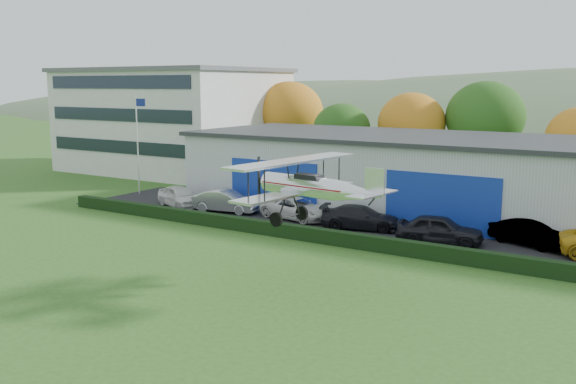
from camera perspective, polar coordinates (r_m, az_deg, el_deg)
The scene contains 15 objects.
ground at distance 23.63m, azimuth -17.24°, elevation -12.64°, with size 300.00×300.00×0.00m, color #2C591C.
apron at distance 38.65m, azimuth 10.31°, elevation -3.57°, with size 48.00×9.00×0.05m, color black.
hedge at distance 34.27m, azimuth 7.30°, elevation -4.57°, with size 46.00×0.60×0.80m, color black.
hangar at distance 44.04m, azimuth 16.25°, elevation 1.31°, with size 40.60×12.60×5.30m.
office_block at distance 66.53m, azimuth -10.33°, elevation 6.48°, with size 20.60×15.60×10.40m.
flagpole at distance 51.60m, azimuth -13.41°, elevation 5.00°, with size 1.05×0.10×8.00m.
tree_belt at distance 56.99m, azimuth 15.93°, elevation 6.14°, with size 75.70×13.22×10.12m.
distant_hills at distance 156.97m, azimuth 24.12°, elevation 0.89°, with size 430.00×196.00×56.00m.
car_0 at distance 46.06m, azimuth -9.77°, elevation -0.41°, with size 1.81×4.50×1.53m, color silver.
car_1 at distance 43.84m, azimuth -5.66°, elevation -0.81°, with size 1.64×4.72×1.55m, color silver.
car_2 at distance 41.38m, azimuth 0.80°, elevation -1.50°, with size 2.32×5.03×1.40m, color silver.
car_3 at distance 38.84m, azimuth 6.63°, elevation -2.30°, with size 2.00×4.93×1.43m, color black.
car_4 at distance 36.01m, azimuth 13.57°, elevation -3.32°, with size 1.90×4.72×1.61m, color black.
car_5 at distance 37.07m, azimuth 20.98°, elevation -3.48°, with size 1.50×4.29×1.41m, color gray.
biplane at distance 26.82m, azimuth 2.06°, elevation 0.66°, with size 6.65×7.63×2.84m.
Camera 1 is at (16.89, -13.97, 8.83)m, focal length 39.27 mm.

